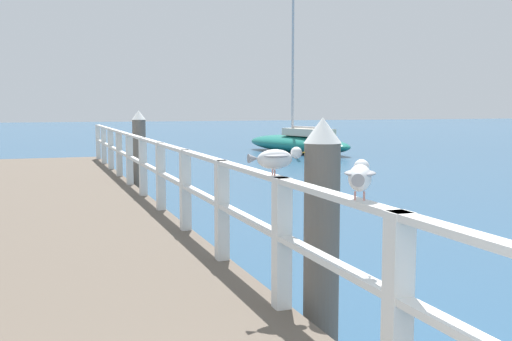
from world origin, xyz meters
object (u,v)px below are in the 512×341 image
dock_piling_near (322,236)px  dock_piling_far (139,154)px  seagull_foreground (360,176)px  seagull_background (276,158)px  boat_2 (298,142)px

dock_piling_near → dock_piling_far: 8.92m
dock_piling_near → dock_piling_far: bearing=90.0°
dock_piling_far → seagull_foreground: dock_piling_far is taller
seagull_background → dock_piling_near: bearing=85.8°
seagull_foreground → seagull_background: same height
dock_piling_far → seagull_foreground: (-0.38, -10.18, 0.62)m
seagull_foreground → seagull_background: bearing=121.8°
dock_piling_far → boat_2: (8.28, 10.61, -0.49)m
seagull_background → boat_2: boat_2 is taller
dock_piling_near → seagull_background: (-0.37, 0.03, 0.62)m
boat_2 → seagull_foreground: bearing=-127.4°
seagull_foreground → seagull_background: (0.00, 1.30, 0.00)m
dock_piling_far → boat_2: boat_2 is taller
dock_piling_near → seagull_foreground: 1.45m
seagull_foreground → dock_piling_far: bearing=119.8°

